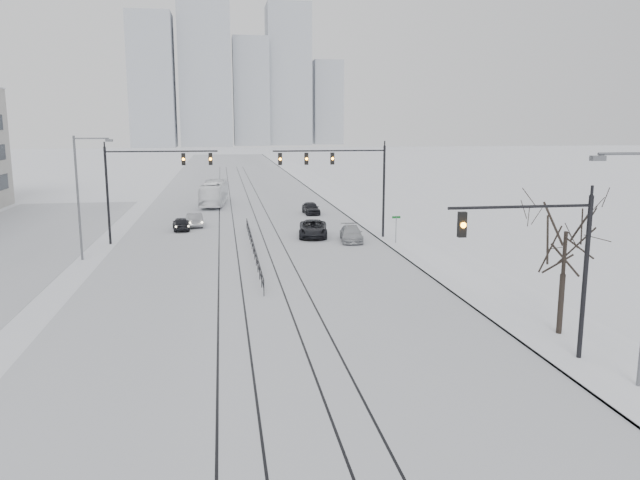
{
  "coord_description": "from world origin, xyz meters",
  "views": [
    {
      "loc": [
        -2.21,
        -16.83,
        9.81
      ],
      "look_at": [
        3.3,
        18.17,
        3.2
      ],
      "focal_mm": 35.0,
      "sensor_mm": 36.0,
      "label": 1
    }
  ],
  "objects_px": {
    "traffic_mast_near": "(550,256)",
    "sedan_nb_front": "(313,229)",
    "sedan_nb_right": "(351,234)",
    "box_truck": "(214,194)",
    "sedan_sb_inner": "(181,224)",
    "bare_tree": "(565,242)",
    "sedan_nb_far": "(311,208)",
    "sedan_sb_outer": "(194,220)"
  },
  "relations": [
    {
      "from": "traffic_mast_near",
      "to": "sedan_nb_front",
      "type": "height_order",
      "value": "traffic_mast_near"
    },
    {
      "from": "sedan_sb_outer",
      "to": "sedan_nb_front",
      "type": "relative_size",
      "value": 0.78
    },
    {
      "from": "sedan_nb_front",
      "to": "sedan_nb_far",
      "type": "xyz_separation_m",
      "value": [
        1.81,
        13.96,
        -0.06
      ]
    },
    {
      "from": "sedan_sb_outer",
      "to": "sedan_nb_front",
      "type": "bearing_deg",
      "value": 138.04
    },
    {
      "from": "sedan_sb_inner",
      "to": "sedan_nb_right",
      "type": "xyz_separation_m",
      "value": [
        14.6,
        -7.9,
        0.02
      ]
    },
    {
      "from": "sedan_nb_far",
      "to": "sedan_sb_outer",
      "type": "bearing_deg",
      "value": -155.09
    },
    {
      "from": "sedan_sb_inner",
      "to": "box_truck",
      "type": "bearing_deg",
      "value": -105.64
    },
    {
      "from": "bare_tree",
      "to": "sedan_nb_front",
      "type": "relative_size",
      "value": 1.17
    },
    {
      "from": "traffic_mast_near",
      "to": "sedan_sb_inner",
      "type": "bearing_deg",
      "value": 115.15
    },
    {
      "from": "sedan_sb_inner",
      "to": "sedan_nb_front",
      "type": "bearing_deg",
      "value": 149.13
    },
    {
      "from": "sedan_nb_right",
      "to": "sedan_nb_far",
      "type": "height_order",
      "value": "sedan_nb_far"
    },
    {
      "from": "bare_tree",
      "to": "sedan_nb_far",
      "type": "bearing_deg",
      "value": 97.93
    },
    {
      "from": "sedan_nb_far",
      "to": "box_truck",
      "type": "bearing_deg",
      "value": 136.14
    },
    {
      "from": "sedan_nb_front",
      "to": "box_truck",
      "type": "relative_size",
      "value": 0.5
    },
    {
      "from": "sedan_sb_inner",
      "to": "box_truck",
      "type": "relative_size",
      "value": 0.35
    },
    {
      "from": "sedan_nb_front",
      "to": "box_truck",
      "type": "xyz_separation_m",
      "value": [
        -8.81,
        23.15,
        0.74
      ]
    },
    {
      "from": "traffic_mast_near",
      "to": "sedan_nb_far",
      "type": "xyz_separation_m",
      "value": [
        -3.39,
        44.64,
        -3.89
      ]
    },
    {
      "from": "traffic_mast_near",
      "to": "bare_tree",
      "type": "distance_m",
      "value": 3.85
    },
    {
      "from": "sedan_nb_front",
      "to": "sedan_sb_inner",
      "type": "bearing_deg",
      "value": 163.56
    },
    {
      "from": "bare_tree",
      "to": "sedan_nb_right",
      "type": "bearing_deg",
      "value": 100.63
    },
    {
      "from": "sedan_nb_far",
      "to": "traffic_mast_near",
      "type": "bearing_deg",
      "value": -88.64
    },
    {
      "from": "sedan_nb_right",
      "to": "sedan_nb_far",
      "type": "distance_m",
      "value": 16.57
    },
    {
      "from": "traffic_mast_near",
      "to": "bare_tree",
      "type": "xyz_separation_m",
      "value": [
        2.41,
        3.0,
        -0.07
      ]
    },
    {
      "from": "sedan_nb_front",
      "to": "traffic_mast_near",
      "type": "bearing_deg",
      "value": -72.37
    },
    {
      "from": "bare_tree",
      "to": "sedan_sb_outer",
      "type": "distance_m",
      "value": 39.7
    },
    {
      "from": "traffic_mast_near",
      "to": "sedan_nb_front",
      "type": "bearing_deg",
      "value": 99.61
    },
    {
      "from": "sedan_nb_far",
      "to": "sedan_nb_front",
      "type": "bearing_deg",
      "value": -100.36
    },
    {
      "from": "bare_tree",
      "to": "sedan_sb_inner",
      "type": "distance_m",
      "value": 38.43
    },
    {
      "from": "traffic_mast_near",
      "to": "sedan_sb_outer",
      "type": "xyz_separation_m",
      "value": [
        -15.76,
        38.09,
        -3.89
      ]
    },
    {
      "from": "bare_tree",
      "to": "box_truck",
      "type": "height_order",
      "value": "bare_tree"
    },
    {
      "from": "traffic_mast_near",
      "to": "sedan_nb_far",
      "type": "relative_size",
      "value": 1.78
    },
    {
      "from": "sedan_sb_inner",
      "to": "sedan_nb_front",
      "type": "relative_size",
      "value": 0.7
    },
    {
      "from": "bare_tree",
      "to": "box_truck",
      "type": "distance_m",
      "value": 53.49
    },
    {
      "from": "sedan_sb_inner",
      "to": "sedan_sb_outer",
      "type": "relative_size",
      "value": 0.9
    },
    {
      "from": "sedan_sb_inner",
      "to": "sedan_nb_far",
      "type": "relative_size",
      "value": 0.93
    },
    {
      "from": "sedan_nb_front",
      "to": "sedan_sb_outer",
      "type": "bearing_deg",
      "value": 152.96
    },
    {
      "from": "sedan_nb_far",
      "to": "box_truck",
      "type": "height_order",
      "value": "box_truck"
    },
    {
      "from": "sedan_sb_outer",
      "to": "sedan_nb_front",
      "type": "distance_m",
      "value": 12.91
    },
    {
      "from": "sedan_sb_inner",
      "to": "box_truck",
      "type": "distance_m",
      "value": 18.08
    },
    {
      "from": "sedan_nb_right",
      "to": "sedan_nb_front",
      "type": "bearing_deg",
      "value": 145.43
    },
    {
      "from": "sedan_sb_inner",
      "to": "sedan_nb_right",
      "type": "bearing_deg",
      "value": 145.17
    },
    {
      "from": "sedan_nb_right",
      "to": "box_truck",
      "type": "distance_m",
      "value": 28.28
    }
  ]
}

